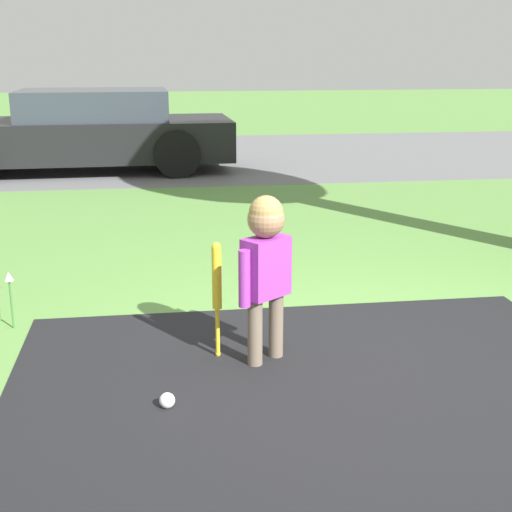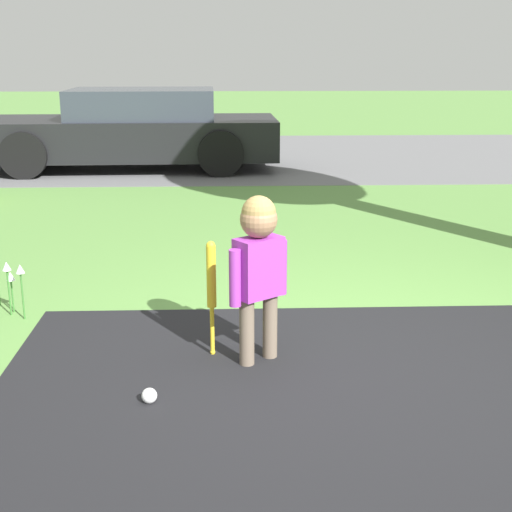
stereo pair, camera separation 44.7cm
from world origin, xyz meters
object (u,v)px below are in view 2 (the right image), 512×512
object	(u,v)px
parked_car	(132,130)
sports_ball	(149,396)
child	(259,256)
baseball_bat	(211,282)

from	to	relation	value
parked_car	sports_ball	bearing A→B (deg)	96.29
child	baseball_bat	bearing A→B (deg)	123.64
child	baseball_bat	xyz separation A→B (m)	(-0.27, 0.10, -0.18)
sports_ball	parked_car	size ratio (longest dim) A/B	0.02
child	parked_car	xyz separation A→B (m)	(-1.67, 7.30, -0.06)
sports_ball	parked_car	bearing A→B (deg)	97.82
baseball_bat	sports_ball	world-z (taller)	baseball_bat
baseball_bat	parked_car	size ratio (longest dim) A/B	0.15
parked_car	child	bearing A→B (deg)	101.32
child	baseball_bat	size ratio (longest dim) A/B	1.40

